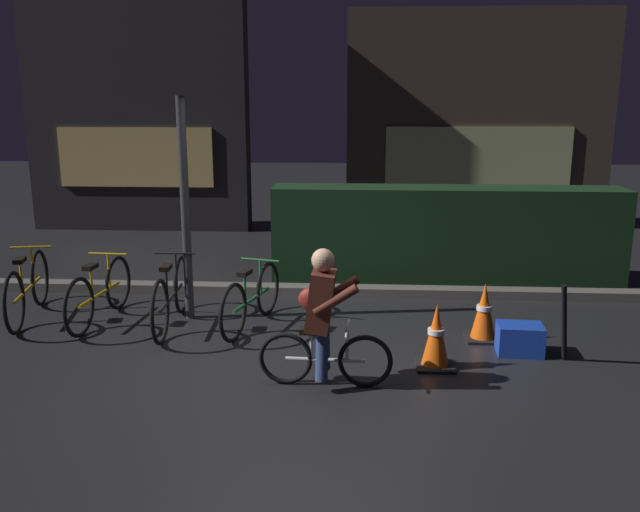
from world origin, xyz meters
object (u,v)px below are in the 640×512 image
(street_post, at_px, (185,211))
(traffic_cone_far, at_px, (484,313))
(parked_bike_center_left, at_px, (171,296))
(blue_crate, at_px, (520,339))
(parked_bike_leftmost, at_px, (28,288))
(traffic_cone_near, at_px, (436,337))
(parked_bike_center_right, at_px, (251,299))
(cyclist, at_px, (322,317))
(parked_bike_left_mid, at_px, (100,293))
(closed_umbrella, at_px, (564,323))

(street_post, height_order, traffic_cone_far, street_post)
(parked_bike_center_left, relative_size, blue_crate, 3.89)
(parked_bike_leftmost, height_order, traffic_cone_near, parked_bike_leftmost)
(street_post, relative_size, parked_bike_center_right, 1.64)
(parked_bike_leftmost, distance_m, traffic_cone_near, 4.67)
(parked_bike_center_right, height_order, traffic_cone_far, parked_bike_center_right)
(parked_bike_center_left, height_order, parked_bike_center_right, parked_bike_center_left)
(street_post, height_order, traffic_cone_near, street_post)
(parked_bike_center_left, distance_m, traffic_cone_far, 3.38)
(cyclist, bearing_deg, parked_bike_center_right, 122.50)
(street_post, relative_size, traffic_cone_far, 4.09)
(traffic_cone_near, xyz_separation_m, traffic_cone_far, (0.58, 0.78, -0.01))
(parked_bike_center_right, bearing_deg, blue_crate, -87.80)
(parked_bike_center_left, height_order, blue_crate, parked_bike_center_left)
(parked_bike_left_mid, height_order, cyclist, cyclist)
(parked_bike_left_mid, bearing_deg, parked_bike_center_right, -88.26)
(closed_umbrella, bearing_deg, blue_crate, -96.17)
(parked_bike_center_right, relative_size, blue_crate, 3.47)
(cyclist, bearing_deg, street_post, 134.96)
(parked_bike_left_mid, relative_size, parked_bike_center_left, 0.94)
(street_post, relative_size, closed_umbrella, 2.95)
(parked_bike_center_right, xyz_separation_m, traffic_cone_far, (2.49, -0.24, -0.03))
(parked_bike_center_right, bearing_deg, cyclist, -134.68)
(traffic_cone_near, height_order, traffic_cone_far, traffic_cone_near)
(cyclist, bearing_deg, blue_crate, 25.71)
(blue_crate, height_order, cyclist, cyclist)
(street_post, xyz_separation_m, closed_umbrella, (3.90, -1.15, -0.84))
(street_post, height_order, parked_bike_left_mid, street_post)
(parked_bike_leftmost, height_order, blue_crate, parked_bike_leftmost)
(parked_bike_left_mid, bearing_deg, closed_umbrella, -96.60)
(street_post, bearing_deg, parked_bike_leftmost, -175.60)
(cyclist, height_order, closed_umbrella, cyclist)
(traffic_cone_far, bearing_deg, street_post, 170.88)
(parked_bike_center_left, bearing_deg, parked_bike_left_mid, 78.82)
(street_post, bearing_deg, blue_crate, -14.19)
(parked_bike_leftmost, bearing_deg, traffic_cone_near, -115.96)
(blue_crate, xyz_separation_m, cyclist, (-1.92, -0.85, 0.48))
(parked_bike_left_mid, height_order, closed_umbrella, closed_umbrella)
(parked_bike_center_left, xyz_separation_m, parked_bike_center_right, (0.88, 0.05, -0.03))
(traffic_cone_near, bearing_deg, cyclist, -156.64)
(parked_bike_left_mid, xyz_separation_m, cyclist, (2.61, -1.54, 0.29))
(parked_bike_leftmost, bearing_deg, street_post, -97.20)
(parked_bike_center_right, xyz_separation_m, closed_umbrella, (3.13, -0.86, 0.08))
(parked_bike_center_left, xyz_separation_m, blue_crate, (3.67, -0.57, -0.21))
(traffic_cone_near, bearing_deg, traffic_cone_far, 53.13)
(blue_crate, bearing_deg, traffic_cone_far, 128.04)
(parked_bike_left_mid, relative_size, closed_umbrella, 1.90)
(parked_bike_center_left, relative_size, traffic_cone_near, 2.73)
(traffic_cone_far, distance_m, closed_umbrella, 0.90)
(street_post, relative_size, traffic_cone_near, 4.00)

